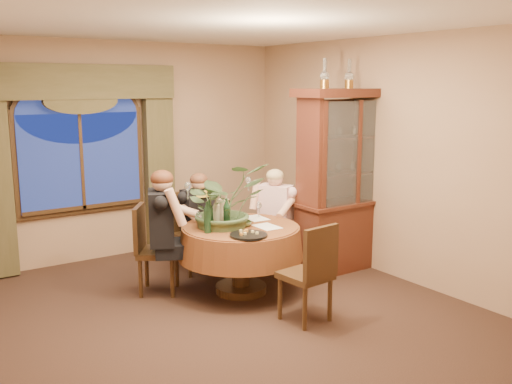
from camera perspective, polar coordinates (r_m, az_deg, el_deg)
floor at (r=5.85m, az=-3.17°, el=-11.94°), size 5.00×5.00×0.00m
wall_back at (r=7.70m, az=-12.98°, el=4.12°), size 4.50×0.00×4.50m
wall_right at (r=6.88m, az=12.97°, el=3.36°), size 0.00×5.00×5.00m
ceiling at (r=5.42m, az=-3.49°, el=16.51°), size 5.00×5.00×0.00m
window at (r=7.45m, az=-17.05°, el=2.92°), size 1.62×0.10×1.32m
arched_transom at (r=7.39m, az=-17.39°, el=8.93°), size 1.60×0.06×0.44m
drapery_right at (r=7.78m, az=-9.64°, el=2.67°), size 0.38×0.14×2.32m
swag_valance at (r=7.31m, az=-17.29°, el=10.49°), size 2.45×0.16×0.42m
dining_table at (r=6.26m, az=-1.52°, el=-6.73°), size 1.70×1.70×0.75m
china_cabinet at (r=7.03m, az=9.00°, el=1.18°), size 1.36×0.54×2.20m
oil_lamp_left at (r=6.68m, az=6.88°, el=11.69°), size 0.11×0.11×0.34m
oil_lamp_center at (r=6.93m, az=9.31°, el=11.59°), size 0.11×0.11×0.34m
oil_lamp_right at (r=7.20m, az=11.57°, el=11.48°), size 0.11×0.11×0.34m
chair_right at (r=7.08m, az=1.33°, el=-3.76°), size 0.59×0.59×0.96m
chair_back_right at (r=6.95m, az=-6.25°, el=-4.09°), size 0.46×0.46×0.96m
chair_back at (r=6.32m, az=-9.74°, el=-5.71°), size 0.58×0.58×0.96m
chair_front_left at (r=5.53m, az=4.95°, el=-8.03°), size 0.46×0.46×0.96m
person_pink at (r=6.97m, az=1.95°, el=-2.75°), size 0.58×0.59×1.25m
person_back at (r=6.10m, az=-9.42°, el=-4.23°), size 0.62×0.64×1.39m
person_scarf at (r=6.86m, az=-5.74°, el=-3.13°), size 0.47×0.43×1.23m
stoneware_vase at (r=6.17m, az=-3.24°, el=-2.02°), size 0.15×0.15×0.28m
centerpiece_plant at (r=6.06m, az=-3.24°, el=2.00°), size 0.89×0.99×0.77m
olive_bowl at (r=6.13m, az=-1.24°, el=-3.20°), size 0.17×0.17×0.05m
cheese_platter at (r=5.73m, az=-0.75°, el=-4.34°), size 0.38×0.38×0.02m
wine_bottle_0 at (r=5.85m, az=-4.89°, el=-2.52°), size 0.07×0.07×0.33m
wine_bottle_1 at (r=5.95m, az=-4.65°, el=-2.30°), size 0.07×0.07×0.33m
wine_bottle_2 at (r=6.06m, az=-3.97°, el=-2.04°), size 0.07×0.07×0.33m
wine_bottle_3 at (r=5.98m, az=-2.95°, el=-2.20°), size 0.07×0.07×0.33m
tasting_paper_0 at (r=6.10m, az=1.12°, el=-3.48°), size 0.21×0.30×0.00m
tasting_paper_1 at (r=6.48m, az=-0.01°, el=-2.63°), size 0.23×0.32×0.00m
wine_glass_person_pink at (r=6.52m, az=0.31°, el=-1.77°), size 0.07×0.07×0.18m
wine_glass_person_back at (r=6.08m, az=-5.73°, el=-2.75°), size 0.07×0.07×0.18m
wine_glass_person_scarf at (r=6.49m, az=-3.92°, el=-1.86°), size 0.07×0.07×0.18m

